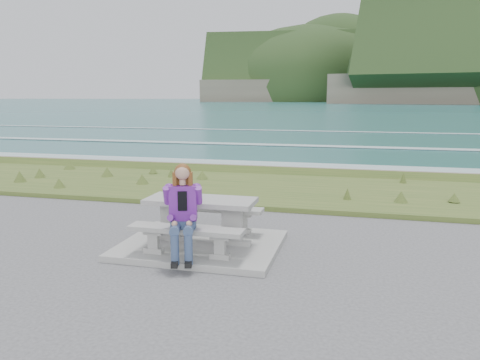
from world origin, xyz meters
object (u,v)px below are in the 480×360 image
object	(u,v)px
bench_seaward	(214,212)
seated_woman	(183,225)
picnic_table	(201,208)
bench_landward	(186,234)

from	to	relation	value
bench_seaward	seated_woman	size ratio (longest dim) A/B	1.26
picnic_table	bench_landward	distance (m)	0.74
bench_landward	seated_woman	bearing A→B (deg)	-88.62
picnic_table	seated_woman	xyz separation A→B (m)	(0.00, -0.83, -0.06)
picnic_table	seated_woman	size ratio (longest dim) A/B	1.26
bench_seaward	picnic_table	bearing A→B (deg)	-90.00
bench_seaward	seated_woman	world-z (taller)	seated_woman
bench_seaward	seated_woman	bearing A→B (deg)	-89.88
picnic_table	bench_seaward	distance (m)	0.74
bench_landward	seated_woman	xyz separation A→B (m)	(0.00, -0.13, 0.18)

